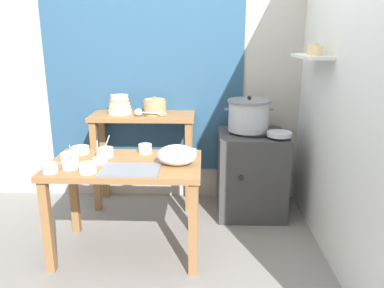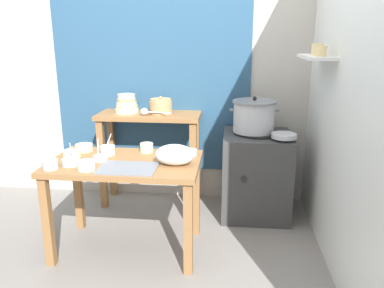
% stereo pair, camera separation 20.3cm
% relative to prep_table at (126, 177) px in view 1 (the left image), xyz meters
% --- Properties ---
extents(ground_plane, '(9.00, 9.00, 0.00)m').
position_rel_prep_table_xyz_m(ground_plane, '(0.14, 0.03, -0.61)').
color(ground_plane, gray).
extents(wall_back, '(4.40, 0.12, 2.60)m').
position_rel_prep_table_xyz_m(wall_back, '(0.22, 1.12, 0.69)').
color(wall_back, '#B2ADA3').
rests_on(wall_back, ground).
extents(wall_right, '(0.30, 3.20, 2.60)m').
position_rel_prep_table_xyz_m(wall_right, '(1.54, 0.23, 0.69)').
color(wall_right, silver).
rests_on(wall_right, ground).
extents(prep_table, '(1.10, 0.66, 0.72)m').
position_rel_prep_table_xyz_m(prep_table, '(0.00, 0.00, 0.00)').
color(prep_table, olive).
rests_on(prep_table, ground).
extents(back_shelf_table, '(0.96, 0.40, 0.90)m').
position_rel_prep_table_xyz_m(back_shelf_table, '(0.00, 0.86, 0.07)').
color(back_shelf_table, olive).
rests_on(back_shelf_table, ground).
extents(stove_block, '(0.60, 0.61, 0.78)m').
position_rel_prep_table_xyz_m(stove_block, '(1.01, 0.73, -0.23)').
color(stove_block, '#383838').
rests_on(stove_block, ground).
extents(steamer_pot, '(0.43, 0.38, 0.31)m').
position_rel_prep_table_xyz_m(steamer_pot, '(0.97, 0.75, 0.31)').
color(steamer_pot, '#B7BABF').
rests_on(steamer_pot, stove_block).
extents(clay_pot, '(0.21, 0.21, 0.17)m').
position_rel_prep_table_xyz_m(clay_pot, '(0.12, 0.86, 0.36)').
color(clay_pot, tan).
rests_on(clay_pot, back_shelf_table).
extents(bowl_stack_enamel, '(0.22, 0.22, 0.18)m').
position_rel_prep_table_xyz_m(bowl_stack_enamel, '(-0.22, 0.88, 0.37)').
color(bowl_stack_enamel, beige).
rests_on(bowl_stack_enamel, back_shelf_table).
extents(ladle, '(0.30, 0.09, 0.07)m').
position_rel_prep_table_xyz_m(ladle, '(-0.01, 0.77, 0.33)').
color(ladle, '#B7BABF').
rests_on(ladle, back_shelf_table).
extents(serving_tray, '(0.40, 0.28, 0.01)m').
position_rel_prep_table_xyz_m(serving_tray, '(0.07, -0.17, 0.12)').
color(serving_tray, slate).
rests_on(serving_tray, prep_table).
extents(plastic_bag, '(0.28, 0.17, 0.15)m').
position_rel_prep_table_xyz_m(plastic_bag, '(0.38, -0.05, 0.19)').
color(plastic_bag, white).
rests_on(plastic_bag, prep_table).
extents(wide_pan, '(0.21, 0.21, 0.04)m').
position_rel_prep_table_xyz_m(wide_pan, '(1.21, 0.56, 0.19)').
color(wide_pan, '#B7BABF').
rests_on(wide_pan, stove_block).
extents(prep_bowl_0, '(0.12, 0.12, 0.17)m').
position_rel_prep_table_xyz_m(prep_bowl_0, '(-0.35, -0.14, 0.14)').
color(prep_bowl_0, '#B7BABF').
rests_on(prep_bowl_0, prep_table).
extents(prep_bowl_1, '(0.14, 0.14, 0.05)m').
position_rel_prep_table_xyz_m(prep_bowl_1, '(-0.39, 0.21, 0.14)').
color(prep_bowl_1, beige).
rests_on(prep_bowl_1, prep_table).
extents(prep_bowl_2, '(0.12, 0.12, 0.06)m').
position_rel_prep_table_xyz_m(prep_bowl_2, '(-0.21, -0.22, 0.14)').
color(prep_bowl_2, silver).
rests_on(prep_bowl_2, prep_table).
extents(prep_bowl_3, '(0.10, 0.10, 0.07)m').
position_rel_prep_table_xyz_m(prep_bowl_3, '(0.11, 0.24, 0.15)').
color(prep_bowl_3, beige).
rests_on(prep_bowl_3, prep_table).
extents(prep_bowl_4, '(0.11, 0.11, 0.16)m').
position_rel_prep_table_xyz_m(prep_bowl_4, '(-0.17, 0.14, 0.15)').
color(prep_bowl_4, silver).
rests_on(prep_bowl_4, prep_table).
extents(prep_bowl_5, '(0.13, 0.13, 0.05)m').
position_rel_prep_table_xyz_m(prep_bowl_5, '(-0.42, 0.04, 0.14)').
color(prep_bowl_5, beige).
rests_on(prep_bowl_5, prep_table).
extents(prep_bowl_6, '(0.11, 0.11, 0.04)m').
position_rel_prep_table_xyz_m(prep_bowl_6, '(0.46, 0.19, 0.14)').
color(prep_bowl_6, '#B7BABF').
rests_on(prep_bowl_6, prep_table).
extents(prep_bowl_7, '(0.11, 0.11, 0.16)m').
position_rel_prep_table_xyz_m(prep_bowl_7, '(-0.18, -0.02, 0.13)').
color(prep_bowl_7, '#B7BABF').
rests_on(prep_bowl_7, prep_table).
extents(prep_bowl_8, '(0.11, 0.11, 0.06)m').
position_rel_prep_table_xyz_m(prep_bowl_8, '(-0.46, -0.23, 0.14)').
color(prep_bowl_8, '#B7BABF').
rests_on(prep_bowl_8, prep_table).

